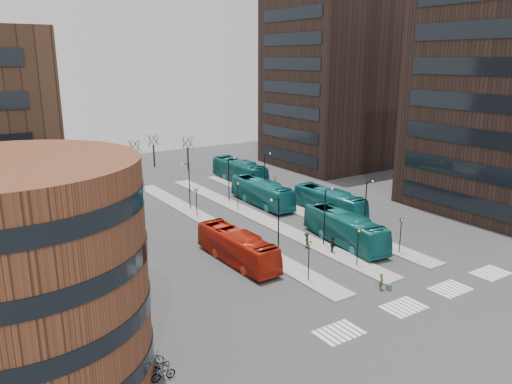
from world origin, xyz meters
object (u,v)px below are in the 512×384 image
teal_bus_d (240,171)px  commuter_b (333,245)px  red_bus (237,247)px  traveller (381,282)px  teal_bus_a (345,228)px  commuter_c (306,240)px  commuter_a (264,269)px  bicycle_mid (163,374)px  teal_bus_c (329,202)px  suitcase (389,287)px  bicycle_far (151,358)px  teal_bus_b (262,192)px  bicycle_near (159,368)px

teal_bus_d → commuter_b: size_ratio=7.07×
red_bus → traveller: red_bus is taller
teal_bus_a → commuter_c: 4.48m
commuter_a → bicycle_mid: (-13.88, -9.20, -0.29)m
teal_bus_c → teal_bus_d: size_ratio=0.89×
teal_bus_a → bicycle_mid: bearing=-149.3°
traveller → commuter_c: (0.93, 11.41, 0.05)m
suitcase → teal_bus_d: size_ratio=0.04×
bicycle_far → bicycle_mid: bearing=-156.9°
teal_bus_a → teal_bus_c: size_ratio=1.06×
red_bus → bicycle_far: red_bus is taller
commuter_a → commuter_b: 9.04m
teal_bus_b → commuter_b: teal_bus_b is taller
teal_bus_d → traveller: teal_bus_d is taller
traveller → bicycle_far: size_ratio=0.90×
bicycle_mid → commuter_b: bearing=-64.3°
commuter_a → bicycle_far: bearing=9.6°
bicycle_near → teal_bus_a: bearing=-86.7°
bicycle_mid → suitcase: bearing=-85.3°
teal_bus_a → teal_bus_b: (0.81, 17.17, 0.01)m
teal_bus_b → bicycle_mid: (-26.73, -28.67, -1.22)m
bicycle_near → bicycle_mid: bicycle_mid is taller
teal_bus_b → traveller: (-5.96, -27.32, -0.93)m
teal_bus_a → bicycle_mid: 28.38m
suitcase → teal_bus_a: (4.57, 10.53, 1.41)m
teal_bus_a → bicycle_near: size_ratio=6.70×
teal_bus_a → teal_bus_d: 30.10m
commuter_a → bicycle_near: 16.27m
traveller → suitcase: bearing=-61.6°
traveller → bicycle_mid: bearing=155.2°
commuter_b → suitcase: bearing=-178.4°
commuter_c → bicycle_near: (-21.71, -12.04, -0.34)m
commuter_b → bicycle_near: bearing=123.3°
commuter_a → bicycle_far: 15.61m
commuter_c → bicycle_mid: (-21.71, -12.76, -0.34)m
teal_bus_d → commuter_a: 36.23m
traveller → bicycle_far: (-20.77, 0.71, -0.32)m
traveller → teal_bus_d: bearing=47.3°
suitcase → commuter_a: (-7.47, 8.23, 0.50)m
suitcase → teal_bus_c: bearing=47.7°
teal_bus_b → teal_bus_d: 13.19m
teal_bus_a → commuter_c: size_ratio=7.40×
bicycle_near → bicycle_far: (0.00, 1.34, -0.03)m
commuter_c → bicycle_near: 24.83m
teal_bus_d → bicycle_near: teal_bus_d is taller
teal_bus_a → bicycle_mid: (-25.92, -11.50, -1.21)m
commuter_a → traveller: bearing=113.6°
commuter_a → bicycle_near: bearing=13.8°
red_bus → commuter_c: bearing=-6.3°
commuter_b → teal_bus_a: bearing=-52.0°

